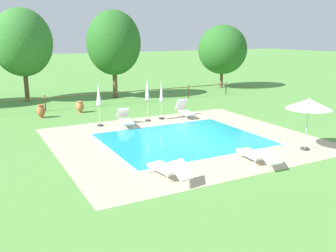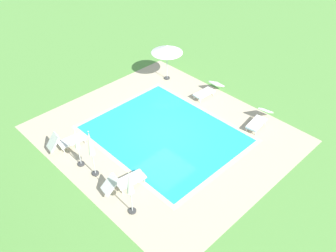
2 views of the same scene
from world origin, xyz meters
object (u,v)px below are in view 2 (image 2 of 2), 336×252
at_px(sun_lounger_north_near_steps, 125,181).
at_px(patio_umbrella_closed_row_centre, 91,146).
at_px(sun_lounger_north_mid, 208,90).
at_px(sun_lounger_north_far, 66,141).
at_px(sun_lounger_north_end, 259,120).
at_px(patio_umbrella_open_foreground, 167,49).
at_px(patio_umbrella_closed_row_west, 130,185).
at_px(patio_umbrella_closed_row_mid_west, 76,141).

xyz_separation_m(sun_lounger_north_near_steps, patio_umbrella_closed_row_centre, (1.55, 0.46, 1.27)).
bearing_deg(sun_lounger_north_mid, sun_lounger_north_far, 78.23).
distance_m(sun_lounger_north_end, patio_umbrella_open_foreground, 6.94).
height_order(sun_lounger_north_near_steps, patio_umbrella_closed_row_west, patio_umbrella_closed_row_west).
relative_size(patio_umbrella_closed_row_west, patio_umbrella_closed_row_centre, 0.94).
xyz_separation_m(patio_umbrella_closed_row_west, patio_umbrella_closed_row_centre, (2.77, -0.17, 0.07)).
bearing_deg(sun_lounger_north_mid, patio_umbrella_closed_row_west, 111.97).
bearing_deg(patio_umbrella_closed_row_centre, sun_lounger_north_end, -110.17).
height_order(sun_lounger_north_near_steps, patio_umbrella_open_foreground, patio_umbrella_open_foreground).
bearing_deg(patio_umbrella_closed_row_mid_west, sun_lounger_north_end, -115.47).
distance_m(sun_lounger_north_mid, patio_umbrella_closed_row_centre, 8.56).
relative_size(sun_lounger_north_far, patio_umbrella_closed_row_west, 0.81).
relative_size(sun_lounger_north_far, patio_umbrella_open_foreground, 0.83).
xyz_separation_m(sun_lounger_north_end, patio_umbrella_closed_row_centre, (3.01, 8.21, 1.29)).
bearing_deg(patio_umbrella_open_foreground, patio_umbrella_closed_row_west, 128.27).
relative_size(sun_lounger_north_end, patio_umbrella_closed_row_centre, 0.85).
bearing_deg(sun_lounger_north_end, sun_lounger_north_near_steps, 79.27).
relative_size(sun_lounger_north_near_steps, sun_lounger_north_mid, 0.96).
height_order(sun_lounger_north_mid, patio_umbrella_closed_row_west, patio_umbrella_closed_row_west).
relative_size(sun_lounger_north_near_steps, patio_umbrella_closed_row_west, 0.86).
height_order(sun_lounger_north_mid, sun_lounger_north_end, sun_lounger_north_end).
relative_size(sun_lounger_north_near_steps, patio_umbrella_closed_row_centre, 0.81).
distance_m(sun_lounger_north_far, patio_umbrella_closed_row_centre, 2.74).
height_order(sun_lounger_north_far, patio_umbrella_open_foreground, patio_umbrella_open_foreground).
distance_m(sun_lounger_north_mid, patio_umbrella_open_foreground, 3.47).
bearing_deg(patio_umbrella_closed_row_mid_west, patio_umbrella_open_foreground, -71.27).
height_order(sun_lounger_north_end, patio_umbrella_closed_row_west, patio_umbrella_closed_row_west).
xyz_separation_m(sun_lounger_north_far, patio_umbrella_closed_row_mid_west, (-1.48, 0.21, 1.04)).
bearing_deg(patio_umbrella_closed_row_centre, sun_lounger_north_mid, -85.27).
xyz_separation_m(sun_lounger_north_far, sun_lounger_north_end, (-5.45, -8.12, -0.03)).
height_order(patio_umbrella_closed_row_mid_west, patio_umbrella_closed_row_centre, patio_umbrella_closed_row_centre).
xyz_separation_m(sun_lounger_north_mid, patio_umbrella_open_foreground, (3.03, 0.36, 1.65)).
relative_size(sun_lounger_north_far, patio_umbrella_closed_row_mid_west, 0.82).
bearing_deg(sun_lounger_north_near_steps, patio_umbrella_closed_row_mid_west, 13.01).
distance_m(sun_lounger_north_end, patio_umbrella_closed_row_west, 8.47).
bearing_deg(sun_lounger_north_near_steps, sun_lounger_north_end, -100.73).
bearing_deg(patio_umbrella_open_foreground, sun_lounger_north_far, 99.21).
bearing_deg(patio_umbrella_open_foreground, sun_lounger_north_near_steps, 124.71).
bearing_deg(sun_lounger_north_far, sun_lounger_north_mid, -101.77).
distance_m(sun_lounger_north_near_steps, patio_umbrella_closed_row_west, 1.82).
xyz_separation_m(sun_lounger_north_near_steps, patio_umbrella_open_foreground, (5.28, -7.62, 1.62)).
relative_size(sun_lounger_north_mid, patio_umbrella_closed_row_west, 0.90).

